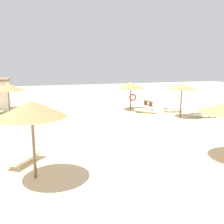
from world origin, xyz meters
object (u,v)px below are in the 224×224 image
lounger_0 (203,114)px  parasol_0 (182,87)px  lounger_5 (171,109)px  parasol_3 (8,87)px  parasol_4 (32,109)px  parasol_2 (131,86)px  bench_0 (148,102)px  lounger_3 (3,109)px  lounger_4 (25,156)px  lounger_2 (145,109)px

lounger_0 → parasol_0: bearing=151.1°
parasol_0 → lounger_5: parasol_0 is taller
parasol_3 → lounger_0: parasol_3 is taller
parasol_4 → lounger_5: 16.16m
parasol_0 → parasol_2: size_ratio=1.04×
parasol_3 → bench_0: (13.63, 1.31, -2.12)m
lounger_3 → lounger_5: (14.64, -4.61, -0.01)m
lounger_0 → lounger_5: (-1.20, 2.96, -0.00)m
lounger_4 → bench_0: size_ratio=1.25×
lounger_5 → bench_0: (-0.34, 4.01, 0.03)m
lounger_2 → lounger_5: (2.48, -0.35, -0.01)m
lounger_2 → lounger_0: bearing=-42.0°
parasol_3 → lounger_2: parasol_3 is taller
parasol_4 → bench_0: (12.01, 14.15, -2.38)m
parasol_4 → lounger_2: (9.87, 10.49, -2.40)m
parasol_0 → lounger_0: (1.61, -0.89, -2.22)m
bench_0 → lounger_3: bearing=177.6°
parasol_2 → lounger_4: bearing=-131.6°
parasol_2 → lounger_2: (0.56, -2.10, -2.00)m
parasol_3 → parasol_4: size_ratio=0.90×
lounger_3 → lounger_4: size_ratio=1.04×
lounger_3 → parasol_4: bearing=-81.2°
lounger_4 → parasol_3: bearing=96.4°
lounger_0 → lounger_4: (-13.92, -5.47, 0.00)m
parasol_2 → parasol_0: bearing=-59.7°
parasol_3 → bench_0: size_ratio=1.82×
lounger_0 → bench_0: size_ratio=1.31×
parasol_4 → parasol_3: bearing=97.2°
parasol_0 → lounger_5: 3.06m
parasol_4 → lounger_2: 14.60m
lounger_0 → parasol_2: bearing=128.1°
lounger_3 → bench_0: 14.31m
lounger_3 → parasol_3: bearing=-70.8°
lounger_2 → bench_0: size_ratio=1.25×
parasol_3 → bench_0: bearing=5.5°
parasol_3 → parasol_4: 12.94m
lounger_0 → lounger_3: 17.56m
parasol_0 → lounger_4: bearing=-152.7°
lounger_0 → lounger_5: lounger_0 is taller
lounger_5 → parasol_2: bearing=141.1°
parasol_2 → parasol_3: bearing=178.7°
lounger_4 → parasol_2: bearing=48.4°
lounger_5 → lounger_2: bearing=171.9°
parasol_2 → parasol_4: bearing=-126.5°
parasol_0 → parasol_2: 5.24m
lounger_3 → lounger_5: 15.35m
lounger_4 → lounger_0: bearing=21.5°
lounger_4 → lounger_2: bearing=40.6°
parasol_0 → parasol_4: size_ratio=0.91×
parasol_4 → lounger_5: parasol_4 is taller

